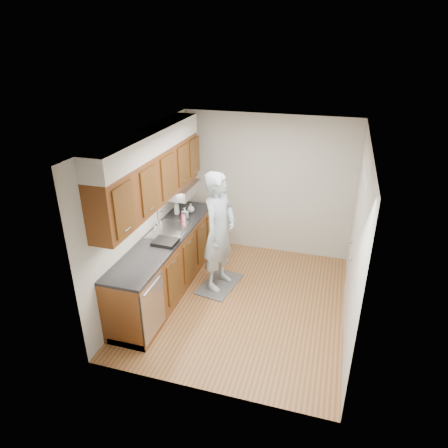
# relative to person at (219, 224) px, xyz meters

# --- Properties ---
(floor) EXTENTS (3.50, 3.50, 0.00)m
(floor) POSITION_rel_person_xyz_m (0.45, -0.33, -1.08)
(floor) COLOR #986739
(floor) RESTS_ON ground
(ceiling) EXTENTS (3.50, 3.50, 0.00)m
(ceiling) POSITION_rel_person_xyz_m (0.45, -0.33, 1.42)
(ceiling) COLOR white
(ceiling) RESTS_ON wall_left
(wall_left) EXTENTS (0.02, 3.50, 2.50)m
(wall_left) POSITION_rel_person_xyz_m (-1.05, -0.33, 0.17)
(wall_left) COLOR #B4B3A9
(wall_left) RESTS_ON floor
(wall_right) EXTENTS (0.02, 3.50, 2.50)m
(wall_right) POSITION_rel_person_xyz_m (1.95, -0.33, 0.17)
(wall_right) COLOR #B4B3A9
(wall_right) RESTS_ON floor
(wall_back) EXTENTS (3.00, 0.02, 2.50)m
(wall_back) POSITION_rel_person_xyz_m (0.45, 1.42, 0.17)
(wall_back) COLOR #B4B3A9
(wall_back) RESTS_ON floor
(counter) EXTENTS (0.64, 2.80, 1.30)m
(counter) POSITION_rel_person_xyz_m (-0.75, -0.34, -0.59)
(counter) COLOR brown
(counter) RESTS_ON floor
(upper_cabinets) EXTENTS (0.47, 2.80, 1.21)m
(upper_cabinets) POSITION_rel_person_xyz_m (-0.88, -0.29, 0.87)
(upper_cabinets) COLOR brown
(upper_cabinets) RESTS_ON wall_left
(closet_door) EXTENTS (0.02, 1.22, 2.05)m
(closet_door) POSITION_rel_person_xyz_m (1.94, -0.03, -0.06)
(closet_door) COLOR silver
(closet_door) RESTS_ON wall_right
(floor_mat) EXTENTS (0.63, 0.91, 0.02)m
(floor_mat) POSITION_rel_person_xyz_m (0.00, 0.00, -1.08)
(floor_mat) COLOR #5F6062
(floor_mat) RESTS_ON floor
(person) EXTENTS (0.66, 0.85, 2.13)m
(person) POSITION_rel_person_xyz_m (0.00, 0.00, 0.00)
(person) COLOR #A3B9C6
(person) RESTS_ON floor_mat
(soap_bottle_a) EXTENTS (0.11, 0.11, 0.24)m
(soap_bottle_a) POSITION_rel_person_xyz_m (-0.89, 0.47, -0.02)
(soap_bottle_a) COLOR silver
(soap_bottle_a) RESTS_ON counter
(soap_bottle_b) EXTENTS (0.12, 0.12, 0.18)m
(soap_bottle_b) POSITION_rel_person_xyz_m (-0.69, 0.36, -0.05)
(soap_bottle_b) COLOR silver
(soap_bottle_b) RESTS_ON counter
(soap_bottle_c) EXTENTS (0.17, 0.17, 0.16)m
(soap_bottle_c) POSITION_rel_person_xyz_m (-0.69, 0.60, -0.07)
(soap_bottle_c) COLOR silver
(soap_bottle_c) RESTS_ON counter
(soda_can) EXTENTS (0.07, 0.07, 0.12)m
(soda_can) POSITION_rel_person_xyz_m (-0.68, 0.23, -0.08)
(soda_can) COLOR red
(soda_can) RESTS_ON counter
(steel_can) EXTENTS (0.09, 0.09, 0.14)m
(steel_can) POSITION_rel_person_xyz_m (-0.65, 0.23, -0.08)
(steel_can) COLOR #A5A5AA
(steel_can) RESTS_ON counter
(dish_rack) EXTENTS (0.34, 0.29, 0.05)m
(dish_rack) POSITION_rel_person_xyz_m (-0.64, -0.56, -0.12)
(dish_rack) COLOR black
(dish_rack) RESTS_ON counter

